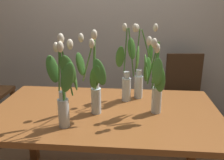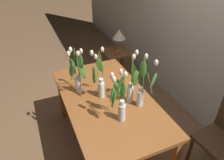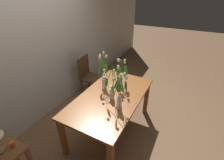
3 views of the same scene
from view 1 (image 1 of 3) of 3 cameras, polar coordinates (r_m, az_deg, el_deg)
The scene contains 8 objects.
room_wall_rear at distance 2.95m, azimuth 1.46°, elevation 15.69°, with size 9.00×0.10×2.70m, color beige.
dining_table at distance 1.77m, azimuth -1.58°, elevation -9.78°, with size 1.60×0.90×0.74m.
tulip_vase_0 at distance 1.60m, azimuth -4.27°, elevation -1.20°, with size 0.24×0.19×0.58m.
tulip_vase_1 at distance 1.91m, azimuth 6.54°, elevation 1.59°, with size 0.24×0.16×0.58m.
tulip_vase_2 at distance 1.45m, azimuth -11.17°, elevation -2.41°, with size 0.24×0.20×0.58m.
tulip_vase_3 at distance 1.84m, azimuth 3.59°, elevation 0.86°, with size 0.20×0.13×0.59m.
tulip_vase_4 at distance 1.63m, azimuth 9.99°, elevation -0.67°, with size 0.15×0.20×0.53m.
dining_chair at distance 2.77m, azimuth 16.73°, elevation -2.74°, with size 0.43×0.43×0.93m.
Camera 1 is at (0.18, -1.55, 1.48)m, focal length 38.92 mm.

